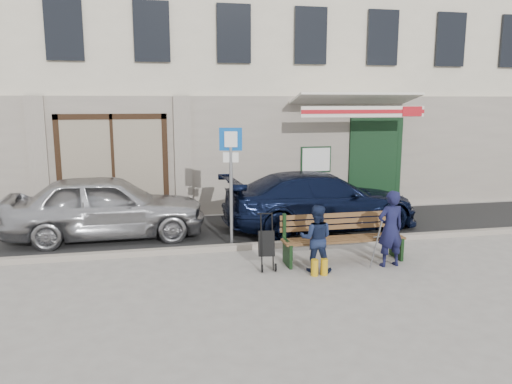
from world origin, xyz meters
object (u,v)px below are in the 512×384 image
object	(u,v)px
car_silver	(107,206)
car_navy	(321,200)
stroller	(267,245)
parking_sign	(231,169)
man	(390,229)
bench	(341,239)
woman	(316,238)

from	to	relation	value
car_silver	car_navy	xyz separation A→B (m)	(5.00, -0.15, -0.05)
car_silver	stroller	world-z (taller)	car_silver
parking_sign	car_navy	bearing A→B (deg)	38.64
car_silver	car_navy	bearing A→B (deg)	-92.16
car_navy	man	distance (m)	2.98
bench	woman	distance (m)	0.80
car_navy	bench	size ratio (longest dim) A/B	1.99
man	stroller	distance (m)	2.34
woman	stroller	bearing A→B (deg)	-1.11
car_silver	bench	xyz separation A→B (m)	(4.54, -2.67, -0.28)
car_silver	bench	size ratio (longest dim) A/B	1.81
car_navy	woman	world-z (taller)	car_navy
car_navy	bench	distance (m)	2.57
bench	stroller	bearing A→B (deg)	-176.01
man	stroller	bearing A→B (deg)	-14.49
car_navy	bench	bearing A→B (deg)	165.98
bench	stroller	world-z (taller)	stroller
car_silver	car_navy	distance (m)	5.01
car_silver	woman	distance (m)	4.97
bench	woman	xyz separation A→B (m)	(-0.65, -0.43, 0.16)
car_navy	man	world-z (taller)	man
parking_sign	bench	size ratio (longest dim) A/B	1.06
man	woman	xyz separation A→B (m)	(-1.45, 0.01, -0.11)
car_navy	parking_sign	world-z (taller)	parking_sign
car_navy	stroller	xyz separation A→B (m)	(-1.97, -2.62, -0.24)
car_navy	man	size ratio (longest dim) A/B	3.29
stroller	car_navy	bearing A→B (deg)	60.99
man	woman	world-z (taller)	man
car_silver	man	xyz separation A→B (m)	(5.34, -3.11, -0.01)
parking_sign	man	bearing A→B (deg)	-20.79
car_silver	woman	world-z (taller)	car_silver
parking_sign	woman	size ratio (longest dim) A/B	2.05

